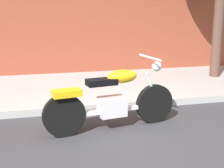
{
  "coord_description": "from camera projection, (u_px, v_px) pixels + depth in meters",
  "views": [
    {
      "loc": [
        -1.28,
        -4.24,
        1.96
      ],
      "look_at": [
        -0.09,
        0.53,
        0.77
      ],
      "focal_mm": 50.27,
      "sensor_mm": 36.0,
      "label": 1
    }
  ],
  "objects": [
    {
      "name": "motorcycle",
      "position": [
        112.0,
        101.0,
        5.12
      ],
      "size": [
        2.28,
        0.73,
        1.18
      ],
      "color": "black",
      "rests_on": "ground"
    },
    {
      "name": "sidewalk",
      "position": [
        90.0,
        88.0,
        7.65
      ],
      "size": [
        22.35,
        3.26,
        0.14
      ],
      "primitive_type": "cube",
      "color": "#A8A8A8",
      "rests_on": "ground"
    },
    {
      "name": "ground_plane",
      "position": [
        126.0,
        141.0,
        4.76
      ],
      "size": [
        60.0,
        60.0,
        0.0
      ],
      "primitive_type": "plane",
      "color": "#38383D"
    }
  ]
}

